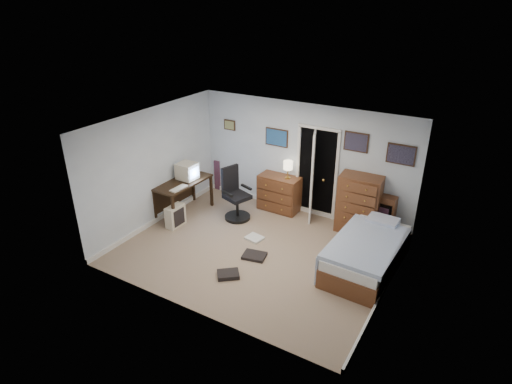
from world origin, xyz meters
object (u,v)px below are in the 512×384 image
computer_desk (180,188)px  office_chair (235,199)px  tall_dresser (359,204)px  bed (366,253)px  low_dresser (279,193)px

computer_desk → office_chair: office_chair is taller
office_chair → tall_dresser: 2.64m
tall_dresser → bed: bearing=-68.6°
computer_desk → office_chair: size_ratio=1.18×
office_chair → computer_desk: bearing=-141.8°
computer_desk → office_chair: bearing=21.4°
tall_dresser → bed: 1.39m
computer_desk → office_chair: (1.19, 0.42, -0.15)m
computer_desk → low_dresser: bearing=36.2°
office_chair → bed: office_chair is taller
computer_desk → bed: bearing=2.0°
bed → tall_dresser: bearing=117.4°
low_dresser → bed: low_dresser is taller
office_chair → low_dresser: (0.65, 0.83, -0.04)m
low_dresser → office_chair: bearing=-127.1°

